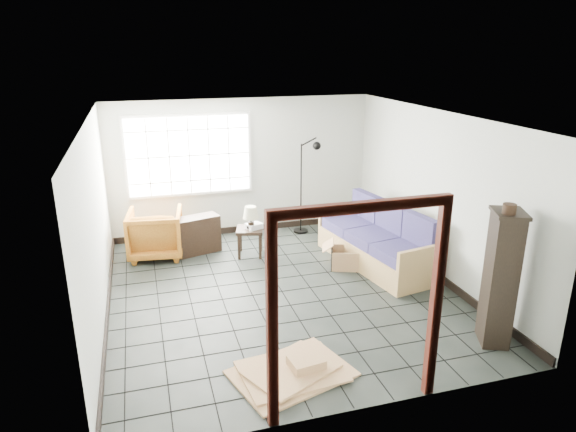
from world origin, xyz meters
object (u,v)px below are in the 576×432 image
object	(u,v)px
armchair	(155,231)
side_table	(250,233)
tall_shelf	(500,278)
futon_sofa	(379,243)

from	to	relation	value
armchair	side_table	size ratio (longest dim) A/B	1.65
armchair	tall_shelf	size ratio (longest dim) A/B	0.54
futon_sofa	side_table	world-z (taller)	futon_sofa
side_table	tall_shelf	distance (m)	4.27
futon_sofa	armchair	world-z (taller)	futon_sofa
armchair	tall_shelf	xyz separation A→B (m)	(3.88, -4.00, 0.41)
armchair	futon_sofa	bearing A→B (deg)	166.14
futon_sofa	tall_shelf	xyz separation A→B (m)	(0.30, -2.60, 0.50)
side_table	futon_sofa	bearing A→B (deg)	-25.77
futon_sofa	tall_shelf	size ratio (longest dim) A/B	1.43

